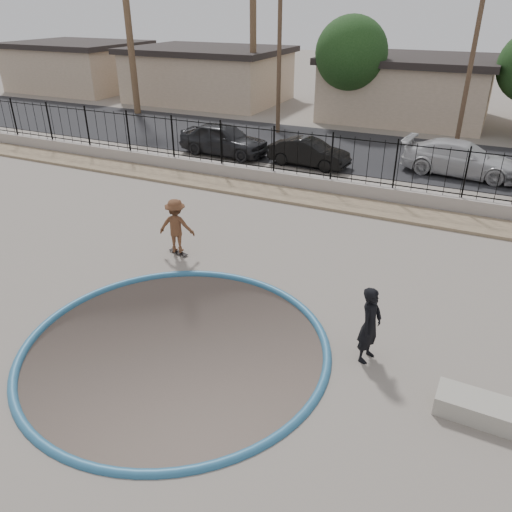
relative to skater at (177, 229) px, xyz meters
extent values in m
cube|color=slate|center=(2.55, 9.00, -1.95)|extent=(120.00, 120.00, 2.20)
torus|color=#295F85|center=(2.55, -4.00, -0.85)|extent=(7.04, 7.04, 0.20)
cube|color=tan|center=(2.55, 6.20, -0.79)|extent=(42.00, 1.60, 0.11)
cube|color=gray|center=(2.55, 7.30, -0.55)|extent=(42.00, 0.45, 0.60)
cube|color=black|center=(2.55, 7.30, -0.13)|extent=(40.00, 0.04, 0.03)
cube|color=black|center=(2.55, 7.30, 1.45)|extent=(40.00, 0.04, 0.04)
cube|color=black|center=(2.55, 14.00, -0.83)|extent=(90.00, 8.00, 0.04)
cube|color=tan|center=(-25.45, 23.50, 0.90)|extent=(10.00, 8.00, 3.50)
cube|color=black|center=(-25.45, 23.50, 2.85)|extent=(10.60, 8.60, 0.40)
cube|color=tan|center=(-12.45, 23.50, 0.90)|extent=(11.00, 8.00, 3.50)
cube|color=black|center=(-12.45, 23.50, 2.85)|extent=(11.60, 8.60, 0.40)
cube|color=tan|center=(2.55, 23.50, 0.90)|extent=(10.00, 8.00, 3.50)
cube|color=black|center=(2.55, 23.50, 2.85)|extent=(10.60, 8.60, 0.40)
cylinder|color=brown|center=(-14.45, 17.00, 4.65)|extent=(0.44, 0.44, 11.00)
cylinder|color=brown|center=(-7.45, 21.00, 3.65)|extent=(0.44, 0.44, 9.00)
cylinder|color=#473323|center=(-3.45, 16.00, 3.65)|extent=(0.24, 0.24, 9.00)
cylinder|color=#473323|center=(6.55, 16.00, 3.90)|extent=(0.24, 0.24, 9.50)
cylinder|color=#473323|center=(-0.45, 20.00, 0.65)|extent=(0.34, 0.34, 3.00)
sphere|color=#143311|center=(-0.45, 20.00, 3.35)|extent=(4.32, 4.32, 4.32)
imported|color=brown|center=(0.00, 0.00, 0.00)|extent=(1.22, 0.90, 1.70)
cube|color=black|center=(0.00, 0.00, -0.79)|extent=(0.73, 0.37, 0.02)
cylinder|color=silver|center=(-0.25, 0.00, -0.82)|extent=(0.05, 0.04, 0.05)
cylinder|color=silver|center=(-0.21, 0.13, -0.82)|extent=(0.05, 0.04, 0.05)
cylinder|color=silver|center=(0.21, -0.13, -0.82)|extent=(0.05, 0.04, 0.05)
cylinder|color=silver|center=(0.25, 0.00, -0.82)|extent=(0.05, 0.04, 0.05)
imported|color=black|center=(6.55, -2.53, 0.04)|extent=(0.55, 0.72, 1.77)
cube|color=#9C978B|center=(8.91, -3.34, -0.65)|extent=(1.62, 0.76, 0.40)
imported|color=black|center=(-4.02, 10.40, -0.03)|extent=(4.69, 2.13, 1.56)
imported|color=black|center=(0.52, 10.40, -0.19)|extent=(3.89, 1.63, 1.25)
imported|color=silver|center=(7.08, 12.00, -0.08)|extent=(5.23, 2.52, 1.47)
camera|label=1|loc=(8.09, -11.48, 6.19)|focal=35.00mm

